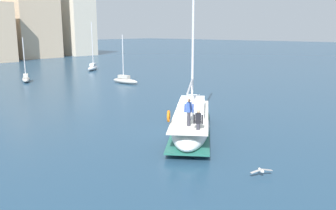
{
  "coord_description": "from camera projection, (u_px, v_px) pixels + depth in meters",
  "views": [
    {
      "loc": [
        -17.85,
        -14.56,
        6.8
      ],
      "look_at": [
        -0.21,
        1.19,
        1.8
      ],
      "focal_mm": 37.99,
      "sensor_mm": 36.0,
      "label": 1
    }
  ],
  "objects": [
    {
      "name": "moored_cutter_left",
      "position": [
        93.0,
        67.0,
        61.47
      ],
      "size": [
        4.34,
        3.72,
        8.13
      ],
      "color": "silver",
      "rests_on": "ground"
    },
    {
      "name": "ground_plane",
      "position": [
        183.0,
        133.0,
        23.92
      ],
      "size": [
        400.0,
        400.0,
        0.0
      ],
      "primitive_type": "plane",
      "color": "navy"
    },
    {
      "name": "seagull",
      "position": [
        261.0,
        171.0,
        16.75
      ],
      "size": [
        1.04,
        0.71,
        0.17
      ],
      "color": "silver",
      "rests_on": "ground"
    },
    {
      "name": "moored_cutter_right",
      "position": [
        26.0,
        78.0,
        47.59
      ],
      "size": [
        2.64,
        3.92,
        5.86
      ],
      "color": "#B7B2A8",
      "rests_on": "ground"
    },
    {
      "name": "main_sailboat",
      "position": [
        191.0,
        122.0,
        23.13
      ],
      "size": [
        9.21,
        7.52,
        14.17
      ],
      "color": "silver",
      "rests_on": "ground"
    },
    {
      "name": "moored_sloop_far",
      "position": [
        125.0,
        80.0,
        45.99
      ],
      "size": [
        1.35,
        4.22,
        6.23
      ],
      "color": "#B7B2A8",
      "rests_on": "ground"
    }
  ]
}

